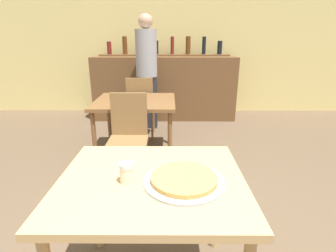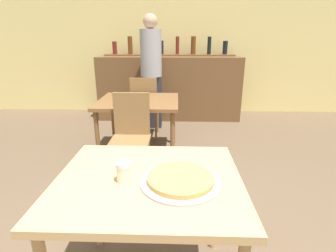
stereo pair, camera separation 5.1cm
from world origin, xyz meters
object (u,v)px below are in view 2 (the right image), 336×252
chair_far_side_back (145,104)px  cheese_shaker (124,172)px  pizza_tray (180,180)px  person_standing (151,68)px  chair_far_side_front (131,132)px

chair_far_side_back → cheese_shaker: (0.21, -2.61, 0.29)m
pizza_tray → person_standing: person_standing is taller
cheese_shaker → person_standing: size_ratio=0.06×
chair_far_side_back → person_standing: person_standing is taller
chair_far_side_back → pizza_tray: 2.67m
chair_far_side_back → pizza_tray: size_ratio=2.28×
chair_far_side_front → person_standing: size_ratio=0.51×
cheese_shaker → person_standing: bearing=92.8°
chair_far_side_front → chair_far_side_back: (0.00, 1.22, 0.00)m
chair_far_side_back → cheese_shaker: bearing=94.6°
person_standing → pizza_tray: bearing=-82.0°
chair_far_side_back → pizza_tray: bearing=100.8°
pizza_tray → person_standing: size_ratio=0.23×
chair_far_side_back → cheese_shaker: chair_far_side_back is taller
chair_far_side_front → chair_far_side_back: 1.22m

